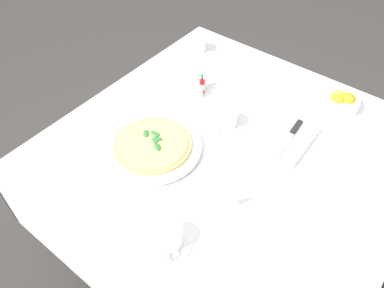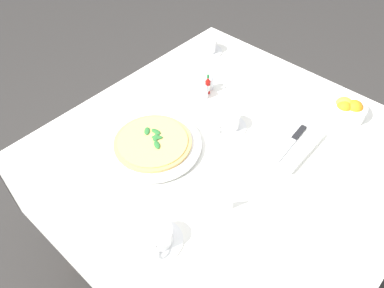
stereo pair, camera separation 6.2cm
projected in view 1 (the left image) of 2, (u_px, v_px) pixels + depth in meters
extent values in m
plane|color=#33302D|center=(219.00, 254.00, 1.78)|extent=(8.00, 8.00, 0.00)
cube|color=white|center=(230.00, 149.00, 1.25)|extent=(1.10, 1.10, 0.02)
cube|color=white|center=(121.00, 115.00, 1.59)|extent=(1.10, 0.01, 0.28)
cube|color=white|center=(378.00, 266.00, 1.13)|extent=(1.10, 0.01, 0.28)
cube|color=white|center=(298.00, 100.00, 1.65)|extent=(0.01, 1.10, 0.28)
cylinder|color=brown|center=(202.00, 107.00, 1.96)|extent=(0.06, 0.06, 0.73)
cylinder|color=brown|center=(60.00, 229.00, 1.47)|extent=(0.06, 0.06, 0.73)
cylinder|color=brown|center=(376.00, 196.00, 1.57)|extent=(0.06, 0.06, 0.73)
cylinder|color=white|center=(153.00, 148.00, 1.23)|extent=(0.19, 0.19, 0.01)
cylinder|color=white|center=(153.00, 147.00, 1.22)|extent=(0.32, 0.32, 0.01)
cylinder|color=#DBAD60|center=(153.00, 144.00, 1.22)|extent=(0.25, 0.25, 0.01)
cylinder|color=#EAC66B|center=(152.00, 143.00, 1.21)|extent=(0.23, 0.23, 0.00)
ellipsoid|color=#2D7533|center=(155.00, 139.00, 1.22)|extent=(0.04, 0.03, 0.01)
ellipsoid|color=#2D7533|center=(157.00, 139.00, 1.22)|extent=(0.04, 0.04, 0.01)
ellipsoid|color=#2D7533|center=(146.00, 133.00, 1.24)|extent=(0.04, 0.04, 0.01)
ellipsoid|color=#2D7533|center=(155.00, 133.00, 1.23)|extent=(0.02, 0.04, 0.01)
ellipsoid|color=#2D7533|center=(157.00, 147.00, 1.19)|extent=(0.03, 0.04, 0.01)
cylinder|color=white|center=(197.00, 51.00, 1.63)|extent=(0.13, 0.13, 0.01)
cylinder|color=white|center=(197.00, 45.00, 1.60)|extent=(0.08, 0.08, 0.05)
torus|color=white|center=(197.00, 38.00, 1.64)|extent=(0.03, 0.03, 0.03)
cylinder|color=black|center=(197.00, 40.00, 1.59)|extent=(0.07, 0.07, 0.00)
cylinder|color=white|center=(168.00, 242.00, 1.00)|extent=(0.13, 0.13, 0.01)
cylinder|color=white|center=(168.00, 237.00, 0.98)|extent=(0.08, 0.08, 0.05)
torus|color=white|center=(166.00, 254.00, 0.94)|extent=(0.03, 0.03, 0.03)
cylinder|color=black|center=(168.00, 233.00, 0.96)|extent=(0.07, 0.07, 0.00)
cylinder|color=white|center=(225.00, 125.00, 1.31)|extent=(0.13, 0.13, 0.01)
cylinder|color=white|center=(226.00, 119.00, 1.29)|extent=(0.08, 0.08, 0.05)
torus|color=white|center=(216.00, 125.00, 1.26)|extent=(0.04, 0.01, 0.03)
cylinder|color=black|center=(226.00, 114.00, 1.27)|extent=(0.07, 0.07, 0.00)
cube|color=white|center=(289.00, 139.00, 1.25)|extent=(0.22, 0.14, 0.02)
cube|color=silver|center=(284.00, 145.00, 1.22)|extent=(0.12, 0.03, 0.01)
cube|color=black|center=(296.00, 127.00, 1.27)|extent=(0.08, 0.02, 0.01)
cylinder|color=white|center=(337.00, 102.00, 1.36)|extent=(0.15, 0.15, 0.04)
sphere|color=orange|center=(337.00, 101.00, 1.35)|extent=(0.06, 0.06, 0.06)
sphere|color=orange|center=(347.00, 101.00, 1.35)|extent=(0.06, 0.06, 0.06)
sphere|color=yellow|center=(337.00, 98.00, 1.36)|extent=(0.06, 0.06, 0.06)
cylinder|color=#B7140F|center=(202.00, 87.00, 1.42)|extent=(0.02, 0.02, 0.05)
cylinder|color=white|center=(202.00, 87.00, 1.42)|extent=(0.02, 0.02, 0.02)
cone|color=#B7140F|center=(202.00, 79.00, 1.39)|extent=(0.02, 0.02, 0.02)
cylinder|color=#1E722D|center=(202.00, 76.00, 1.38)|extent=(0.01, 0.01, 0.01)
cylinder|color=white|center=(199.00, 93.00, 1.40)|extent=(0.03, 0.03, 0.04)
cylinder|color=white|center=(199.00, 94.00, 1.41)|extent=(0.02, 0.02, 0.03)
sphere|color=silver|center=(200.00, 88.00, 1.38)|extent=(0.02, 0.02, 0.02)
cylinder|color=white|center=(204.00, 84.00, 1.44)|extent=(0.03, 0.03, 0.04)
cylinder|color=#38332D|center=(204.00, 85.00, 1.45)|extent=(0.02, 0.02, 0.03)
sphere|color=silver|center=(204.00, 78.00, 1.42)|extent=(0.02, 0.02, 0.02)
cube|color=white|center=(223.00, 202.00, 1.05)|extent=(0.07, 0.06, 0.06)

